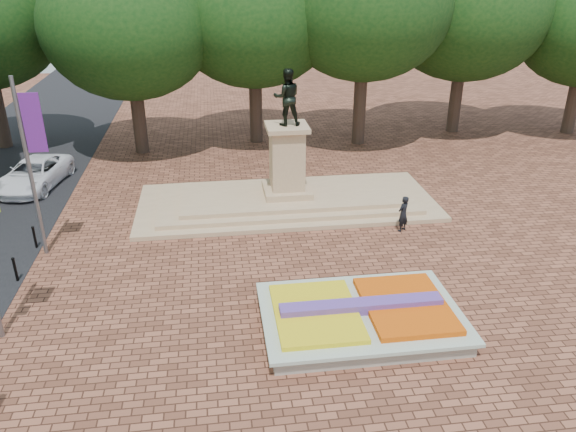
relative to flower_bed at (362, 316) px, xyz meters
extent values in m
plane|color=brown|center=(-1.03, 2.00, -0.38)|extent=(90.00, 90.00, 0.00)
cube|color=gray|center=(-0.03, 0.00, -0.15)|extent=(6.00, 4.00, 0.45)
cube|color=beige|center=(-0.03, 0.00, 0.12)|extent=(6.30, 4.30, 0.12)
cube|color=#DB520C|center=(1.42, 0.00, 0.25)|extent=(2.60, 3.40, 0.22)
cube|color=yellow|center=(-1.48, 0.00, 0.24)|extent=(2.60, 3.40, 0.18)
cube|color=#472E81|center=(-0.03, 0.00, 0.34)|extent=(5.20, 0.55, 0.38)
cube|color=tan|center=(-1.03, 10.00, -0.28)|extent=(14.00, 6.00, 0.20)
cube|color=tan|center=(-1.03, 10.00, -0.08)|extent=(12.00, 5.00, 0.20)
cube|color=tan|center=(-1.03, 10.00, 0.12)|extent=(10.00, 4.00, 0.20)
cube|color=tan|center=(-1.03, 10.00, 0.37)|extent=(2.20, 2.20, 0.30)
cube|color=tan|center=(-1.03, 10.00, 1.92)|extent=(1.50, 1.50, 2.80)
cube|color=tan|center=(-1.03, 10.00, 3.42)|extent=(1.90, 1.90, 0.20)
imported|color=black|center=(-1.03, 10.00, 4.77)|extent=(1.22, 0.95, 2.50)
cylinder|color=#32251B|center=(-9.03, 20.00, 1.62)|extent=(0.80, 0.80, 4.00)
ellipsoid|color=black|center=(-9.03, 20.00, 6.32)|extent=(8.80, 8.80, 7.48)
cylinder|color=#32251B|center=(-2.03, 20.00, 1.62)|extent=(0.80, 0.80, 4.00)
ellipsoid|color=black|center=(-2.03, 20.00, 6.32)|extent=(8.80, 8.80, 7.48)
cylinder|color=#32251B|center=(4.97, 20.00, 1.62)|extent=(0.80, 0.80, 4.00)
ellipsoid|color=black|center=(4.97, 20.00, 6.32)|extent=(8.80, 8.80, 7.48)
cylinder|color=#32251B|center=(11.97, 20.00, 1.62)|extent=(0.80, 0.80, 4.00)
ellipsoid|color=black|center=(11.97, 20.00, 6.32)|extent=(8.80, 8.80, 7.48)
cylinder|color=#32251B|center=(18.97, 20.00, 1.62)|extent=(0.80, 0.80, 4.00)
cylinder|color=slate|center=(-11.23, 6.50, 3.12)|extent=(0.16, 0.16, 7.00)
cube|color=#651F84|center=(-10.78, 6.50, 4.92)|extent=(0.70, 0.04, 2.20)
cylinder|color=black|center=(-11.73, 4.40, 0.07)|extent=(0.10, 0.10, 0.90)
sphere|color=black|center=(-11.73, 4.40, 0.54)|extent=(0.12, 0.12, 0.12)
cylinder|color=black|center=(-11.73, 7.00, 0.07)|extent=(0.10, 0.10, 0.90)
sphere|color=black|center=(-11.73, 7.00, 0.54)|extent=(0.12, 0.12, 0.12)
imported|color=white|center=(-13.52, 14.04, 0.34)|extent=(3.26, 5.48, 1.43)
imported|color=black|center=(3.50, 6.50, 0.42)|extent=(0.70, 0.65, 1.60)
camera|label=1|loc=(-4.36, -14.41, 10.32)|focal=35.00mm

